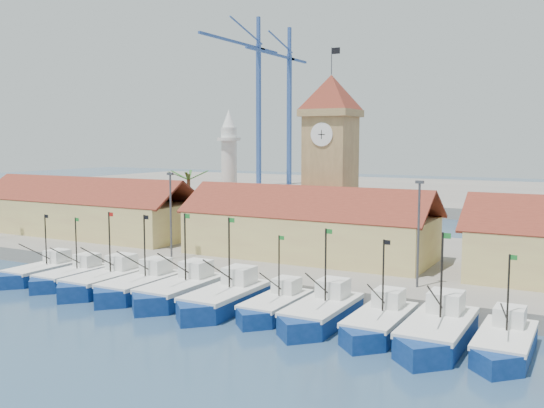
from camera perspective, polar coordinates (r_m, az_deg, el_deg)
The scene contains 22 objects.
ground at distance 48.67m, azimuth -6.92°, elevation -10.56°, with size 400.00×400.00×0.00m, color navy.
quay at distance 68.88m, azimuth 4.79°, elevation -4.97°, with size 140.00×32.00×1.50m, color gray.
terminal at distance 150.93m, azimuth 18.10°, elevation 0.82°, with size 240.00×80.00×2.00m, color gray.
boat_0 at distance 64.79m, azimuth -20.98°, elevation -6.09°, with size 3.32×9.09×6.88m.
boat_1 at distance 61.78m, azimuth -18.42°, elevation -6.59°, with size 3.28×9.00×6.81m.
boat_2 at distance 58.41m, azimuth -15.58°, elevation -7.13°, with size 3.70×10.13×7.67m.
boat_3 at distance 55.84m, azimuth -12.44°, elevation -7.66°, with size 3.68×10.07×7.62m.
boat_4 at distance 53.30m, azimuth -8.75°, elevation -8.20°, with size 3.85×10.56×7.99m.
boat_5 at distance 50.29m, azimuth -4.63°, elevation -9.02°, with size 3.85×10.55×7.98m.
boat_6 at distance 48.58m, azimuth 0.20°, elevation -9.70°, with size 3.23×8.86×6.70m.
boat_7 at distance 46.51m, azimuth 4.56°, elevation -10.31°, with size 3.68×10.07×7.62m.
boat_8 at distance 44.78m, azimuth 9.99°, elevation -11.10°, with size 3.45×9.45×7.15m.
boat_9 at distance 43.29m, azimuth 15.23°, elevation -11.70°, with size 3.89×10.67×8.07m.
boat_10 at distance 42.70m, azimuth 21.02°, elevation -12.31°, with size 3.33×9.11×6.89m.
hall_left at distance 83.41m, azimuth -16.93°, elevation -1.04°, with size 31.20×10.13×7.61m.
hall_center at distance 64.74m, azimuth 3.38°, elevation -2.76°, with size 27.04×10.13×7.61m.
clock_tower at distance 69.48m, azimuth 5.53°, elevation 4.42°, with size 5.80×5.80×22.70m.
minaret at distance 78.37m, azimuth -4.05°, elevation 2.98°, with size 3.00×3.00×16.30m.
palm_tree at distance 79.82m, azimuth -7.83°, elevation 0.49°, with size 5.60×5.03×8.39m.
lamp_posts at distance 57.08m, azimuth 0.42°, elevation -1.41°, with size 80.70×0.25×9.03m.
crane_blue_far at distance 160.13m, azimuth -1.63°, elevation 10.58°, with size 1.00×36.60×43.81m.
crane_blue_near at distance 162.90m, azimuth 1.42°, elevation 9.94°, with size 1.00×32.22×41.55m.
Camera 1 is at (27.22, -37.90, 13.84)m, focal length 40.00 mm.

